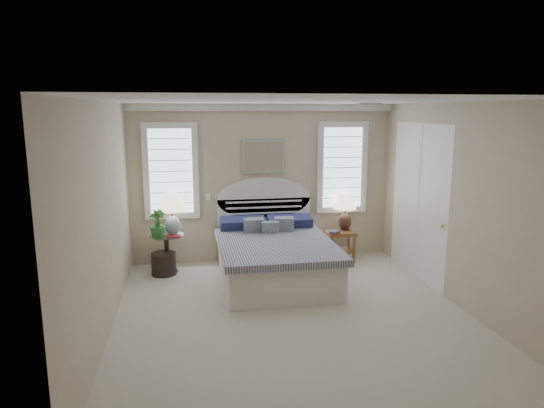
{
  "coord_description": "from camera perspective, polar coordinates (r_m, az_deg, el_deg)",
  "views": [
    {
      "loc": [
        -1.29,
        -5.66,
        2.59
      ],
      "look_at": [
        -0.11,
        1.0,
        1.28
      ],
      "focal_mm": 32.0,
      "sensor_mm": 36.0,
      "label": 1
    }
  ],
  "objects": [
    {
      "name": "lamp_right",
      "position": [
        8.53,
        8.58,
        -0.41
      ],
      "size": [
        0.4,
        0.4,
        0.65
      ],
      "rotation": [
        0.0,
        0.0,
        -0.01
      ],
      "color": "black",
      "rests_on": "nightstand_right"
    },
    {
      "name": "side_table_left",
      "position": [
        8.03,
        -12.26,
        -5.22
      ],
      "size": [
        0.56,
        0.56,
        0.63
      ],
      "color": "black",
      "rests_on": "floor"
    },
    {
      "name": "painting",
      "position": [
        8.26,
        -1.01,
        5.62
      ],
      "size": [
        0.74,
        0.04,
        0.58
      ],
      "primitive_type": "cube",
      "color": "silver",
      "rests_on": "wall_back"
    },
    {
      "name": "window_left",
      "position": [
        8.21,
        -11.8,
        3.81
      ],
      "size": [
        0.9,
        0.06,
        1.6
      ],
      "primitive_type": "cube",
      "color": "#AEC4DC",
      "rests_on": "wall_back"
    },
    {
      "name": "books_left",
      "position": [
        7.78,
        -11.47,
        -3.76
      ],
      "size": [
        0.2,
        0.16,
        0.02
      ],
      "rotation": [
        0.0,
        0.0,
        -0.14
      ],
      "color": "maroon",
      "rests_on": "side_table_left"
    },
    {
      "name": "floor",
      "position": [
        6.36,
        2.63,
        -13.08
      ],
      "size": [
        4.5,
        5.0,
        0.01
      ],
      "primitive_type": "cube",
      "color": "beige",
      "rests_on": "ground"
    },
    {
      "name": "bed",
      "position": [
        7.57,
        0.22,
        -5.97
      ],
      "size": [
        1.72,
        2.28,
        1.47
      ],
      "color": "silver",
      "rests_on": "floor"
    },
    {
      "name": "wall_left",
      "position": [
        5.88,
        -19.2,
        -1.84
      ],
      "size": [
        0.02,
        5.0,
        2.7
      ],
      "primitive_type": "cube",
      "color": "tan",
      "rests_on": "floor"
    },
    {
      "name": "crown_molding",
      "position": [
        8.23,
        -1.03,
        11.32
      ],
      "size": [
        4.5,
        0.08,
        0.12
      ],
      "primitive_type": "cube",
      "color": "white",
      "rests_on": "wall_back"
    },
    {
      "name": "potted_plant",
      "position": [
        7.74,
        -13.29,
        -2.29
      ],
      "size": [
        0.31,
        0.31,
        0.45
      ],
      "primitive_type": "imported",
      "rotation": [
        0.0,
        0.0,
        -0.29
      ],
      "color": "#407E32",
      "rests_on": "side_table_left"
    },
    {
      "name": "window_right",
      "position": [
        8.63,
        8.21,
        4.28
      ],
      "size": [
        0.9,
        0.06,
        1.6
      ],
      "primitive_type": "cube",
      "color": "#AEC4DC",
      "rests_on": "wall_back"
    },
    {
      "name": "books_right",
      "position": [
        8.31,
        7.4,
        -3.33
      ],
      "size": [
        0.2,
        0.17,
        0.04
      ],
      "rotation": [
        0.0,
        0.0,
        0.43
      ],
      "color": "maroon",
      "rests_on": "nightstand_right"
    },
    {
      "name": "switch_plate",
      "position": [
        8.28,
        -7.53,
        0.86
      ],
      "size": [
        0.08,
        0.01,
        0.12
      ],
      "primitive_type": "cube",
      "color": "white",
      "rests_on": "wall_back"
    },
    {
      "name": "ceiling",
      "position": [
        5.81,
        2.86,
        12.03
      ],
      "size": [
        4.5,
        5.0,
        0.01
      ],
      "primitive_type": "cube",
      "color": "white",
      "rests_on": "wall_back"
    },
    {
      "name": "hvac_vent",
      "position": [
        6.93,
        11.26,
        11.5
      ],
      "size": [
        0.3,
        0.2,
        0.02
      ],
      "primitive_type": "cube",
      "color": "#B2B2B2",
      "rests_on": "ceiling"
    },
    {
      "name": "lamp_left",
      "position": [
        7.85,
        -11.66,
        -0.64
      ],
      "size": [
        0.49,
        0.49,
        0.67
      ],
      "rotation": [
        0.0,
        0.0,
        0.22
      ],
      "color": "white",
      "rests_on": "side_table_left"
    },
    {
      "name": "nightstand_right",
      "position": [
        8.52,
        8.04,
        -4.13
      ],
      "size": [
        0.5,
        0.4,
        0.53
      ],
      "color": "olive",
      "rests_on": "floor"
    },
    {
      "name": "wall_back",
      "position": [
        8.36,
        -1.05,
        2.44
      ],
      "size": [
        4.5,
        0.02,
        2.7
      ],
      "primitive_type": "cube",
      "color": "tan",
      "rests_on": "floor"
    },
    {
      "name": "closet_door",
      "position": [
        7.84,
        16.83,
        0.28
      ],
      "size": [
        0.02,
        1.8,
        2.4
      ],
      "primitive_type": "cube",
      "color": "white",
      "rests_on": "floor"
    },
    {
      "name": "floor_pot",
      "position": [
        7.99,
        -12.61,
        -6.86
      ],
      "size": [
        0.52,
        0.52,
        0.36
      ],
      "primitive_type": "cylinder",
      "rotation": [
        0.0,
        0.0,
        0.42
      ],
      "color": "black",
      "rests_on": "floor"
    },
    {
      "name": "wall_right",
      "position": [
        6.79,
        21.58,
        -0.33
      ],
      "size": [
        0.02,
        5.0,
        2.7
      ],
      "primitive_type": "cube",
      "color": "tan",
      "rests_on": "floor"
    }
  ]
}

